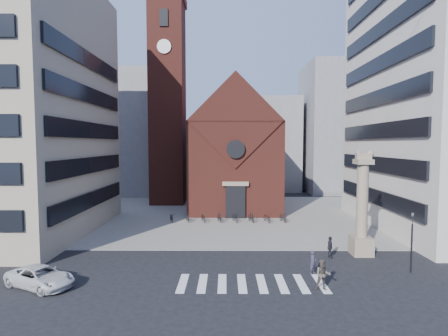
{
  "coord_description": "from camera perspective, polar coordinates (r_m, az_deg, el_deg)",
  "views": [
    {
      "loc": [
        -1.15,
        -25.34,
        9.16
      ],
      "look_at": [
        -1.35,
        8.0,
        6.83
      ],
      "focal_mm": 28.0,
      "sensor_mm": 36.0,
      "label": 1
    }
  ],
  "objects": [
    {
      "name": "pedestrian_1",
      "position": [
        23.61,
        15.86,
        -16.43
      ],
      "size": [
        1.06,
        0.88,
        1.96
      ],
      "primitive_type": "imported",
      "rotation": [
        0.0,
        0.0,
        -0.16
      ],
      "color": "#4E473E",
      "rests_on": "ground"
    },
    {
      "name": "bg_block_right",
      "position": [
        71.26,
        19.41,
        6.05
      ],
      "size": [
        16.0,
        14.0,
        24.0
      ],
      "primitive_type": "cube",
      "color": "gray",
      "rests_on": "ground"
    },
    {
      "name": "scooter_7",
      "position": [
        41.66,
        9.61,
        -7.9
      ],
      "size": [
        1.05,
        1.95,
        1.13
      ],
      "primitive_type": "imported",
      "rotation": [
        0.0,
        0.0,
        0.3
      ],
      "color": "black",
      "rests_on": "piazza"
    },
    {
      "name": "ground",
      "position": [
        26.97,
        2.87,
        -15.87
      ],
      "size": [
        120.0,
        120.0,
        0.0
      ],
      "primitive_type": "plane",
      "color": "black",
      "rests_on": "ground"
    },
    {
      "name": "scooter_0",
      "position": [
        41.62,
        -8.53,
        -7.98
      ],
      "size": [
        1.21,
        2.05,
        1.02
      ],
      "primitive_type": "imported",
      "rotation": [
        0.0,
        0.0,
        0.3
      ],
      "color": "black",
      "rests_on": "piazza"
    },
    {
      "name": "lion_column",
      "position": [
        30.98,
        21.61,
        -6.9
      ],
      "size": [
        1.63,
        1.6,
        8.68
      ],
      "color": "gray",
      "rests_on": "ground"
    },
    {
      "name": "scooter_5",
      "position": [
        41.23,
        4.46,
        -7.98
      ],
      "size": [
        1.05,
        1.95,
        1.13
      ],
      "primitive_type": "imported",
      "rotation": [
        0.0,
        0.0,
        0.3
      ],
      "color": "black",
      "rests_on": "piazza"
    },
    {
      "name": "scooter_1",
      "position": [
        41.37,
        -5.96,
        -7.95
      ],
      "size": [
        1.05,
        1.95,
        1.13
      ],
      "primitive_type": "imported",
      "rotation": [
        0.0,
        0.0,
        0.3
      ],
      "color": "black",
      "rests_on": "piazza"
    },
    {
      "name": "pedestrian_2",
      "position": [
        29.91,
        16.92,
        -12.27
      ],
      "size": [
        0.6,
        1.08,
        1.75
      ],
      "primitive_type": "imported",
      "rotation": [
        0.0,
        0.0,
        1.4
      ],
      "color": "black",
      "rests_on": "ground"
    },
    {
      "name": "bg_block_left",
      "position": [
        68.03,
        -15.82,
        5.4
      ],
      "size": [
        16.0,
        14.0,
        22.0
      ],
      "primitive_type": "cube",
      "color": "gray",
      "rests_on": "ground"
    },
    {
      "name": "campanile",
      "position": [
        54.46,
        -9.18,
        10.88
      ],
      "size": [
        5.5,
        5.5,
        31.2
      ],
      "color": "maroon",
      "rests_on": "ground"
    },
    {
      "name": "white_car",
      "position": [
        26.18,
        -27.79,
        -15.46
      ],
      "size": [
        5.13,
        3.9,
        1.29
      ],
      "primitive_type": "imported",
      "rotation": [
        0.0,
        0.0,
        1.14
      ],
      "color": "silver",
      "rests_on": "ground"
    },
    {
      "name": "pedestrian_0",
      "position": [
        26.14,
        14.33,
        -14.68
      ],
      "size": [
        0.73,
        0.71,
        1.7
      ],
      "primitive_type": "imported",
      "rotation": [
        0.0,
        0.0,
        0.72
      ],
      "color": "#342F41",
      "rests_on": "ground"
    },
    {
      "name": "scooter_6",
      "position": [
        41.41,
        7.04,
        -8.03
      ],
      "size": [
        1.21,
        2.05,
        1.02
      ],
      "primitive_type": "imported",
      "rotation": [
        0.0,
        0.0,
        0.3
      ],
      "color": "black",
      "rests_on": "piazza"
    },
    {
      "name": "scooter_4",
      "position": [
        41.15,
        1.85,
        -8.08
      ],
      "size": [
        1.21,
        2.05,
        1.02
      ],
      "primitive_type": "imported",
      "rotation": [
        0.0,
        0.0,
        0.3
      ],
      "color": "black",
      "rests_on": "piazza"
    },
    {
      "name": "church",
      "position": [
        50.4,
        1.65,
        2.66
      ],
      "size": [
        12.0,
        16.65,
        18.0
      ],
      "color": "maroon",
      "rests_on": "ground"
    },
    {
      "name": "scooter_2",
      "position": [
        41.22,
        -3.37,
        -8.06
      ],
      "size": [
        1.21,
        2.05,
        1.02
      ],
      "primitive_type": "imported",
      "rotation": [
        0.0,
        0.0,
        0.3
      ],
      "color": "black",
      "rests_on": "piazza"
    },
    {
      "name": "piazza",
      "position": [
        45.28,
        1.8,
        -7.65
      ],
      "size": [
        46.0,
        30.0,
        0.05
      ],
      "primitive_type": "cube",
      "color": "gray",
      "rests_on": "ground"
    },
    {
      "name": "traffic_light",
      "position": [
        28.5,
        28.31,
        -10.45
      ],
      "size": [
        0.13,
        0.16,
        4.3
      ],
      "color": "black",
      "rests_on": "ground"
    },
    {
      "name": "scooter_3",
      "position": [
        41.13,
        -0.76,
        -8.0
      ],
      "size": [
        1.05,
        1.95,
        1.13
      ],
      "primitive_type": "imported",
      "rotation": [
        0.0,
        0.0,
        0.3
      ],
      "color": "black",
      "rests_on": "piazza"
    },
    {
      "name": "zebra_crossing",
      "position": [
        24.2,
        4.57,
        -18.25
      ],
      "size": [
        10.2,
        3.2,
        0.01
      ],
      "primitive_type": null,
      "color": "white",
      "rests_on": "ground"
    },
    {
      "name": "bg_block_mid",
      "position": [
        70.7,
        6.16,
        3.84
      ],
      "size": [
        14.0,
        12.0,
        18.0
      ],
      "primitive_type": "cube",
      "color": "gray",
      "rests_on": "ground"
    }
  ]
}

